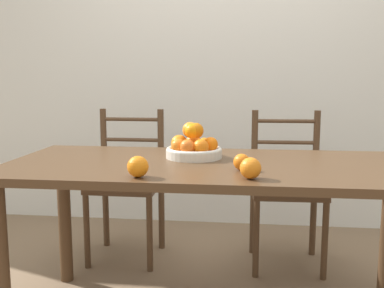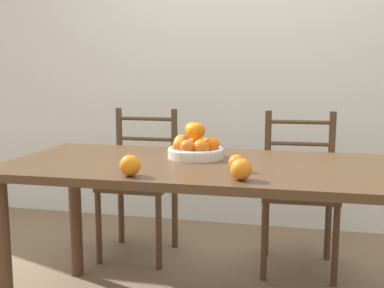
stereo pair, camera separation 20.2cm
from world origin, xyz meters
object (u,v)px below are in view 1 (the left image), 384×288
object	(u,v)px
fruit_bowl	(193,147)
orange_loose_0	(251,168)
orange_loose_2	(138,167)
orange_loose_1	(242,162)
chair_left	(127,185)
chair_right	(287,190)

from	to	relation	value
fruit_bowl	orange_loose_0	world-z (taller)	fruit_bowl
fruit_bowl	orange_loose_2	size ratio (longest dim) A/B	3.21
orange_loose_2	orange_loose_0	bearing A→B (deg)	3.41
orange_loose_0	orange_loose_2	distance (m)	0.42
orange_loose_1	orange_loose_2	size ratio (longest dim) A/B	0.83
orange_loose_2	fruit_bowl	bearing A→B (deg)	69.96
orange_loose_0	fruit_bowl	bearing A→B (deg)	122.49
orange_loose_0	chair_left	xyz separation A→B (m)	(-0.75, 1.02, -0.34)
chair_right	orange_loose_0	bearing A→B (deg)	-104.75
chair_left	chair_right	world-z (taller)	same
orange_loose_2	chair_left	size ratio (longest dim) A/B	0.09
orange_loose_0	chair_right	xyz separation A→B (m)	(0.23, 1.02, -0.34)
orange_loose_2	chair_right	bearing A→B (deg)	57.86
fruit_bowl	orange_loose_1	size ratio (longest dim) A/B	3.86
orange_loose_1	chair_right	size ratio (longest dim) A/B	0.07
fruit_bowl	orange_loose_2	world-z (taller)	fruit_bowl
fruit_bowl	chair_right	world-z (taller)	chair_right
fruit_bowl	chair_left	world-z (taller)	chair_left
orange_loose_1	chair_right	bearing A→B (deg)	72.96
chair_left	fruit_bowl	bearing A→B (deg)	-50.59
orange_loose_2	chair_left	xyz separation A→B (m)	(-0.33, 1.04, -0.34)
chair_left	orange_loose_0	bearing A→B (deg)	-53.13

